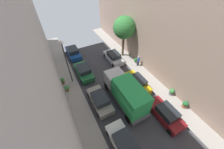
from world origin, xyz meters
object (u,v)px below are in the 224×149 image
at_px(parked_car_left_5, 73,52).
at_px(delivery_truck, 126,93).
at_px(lamp_post, 65,57).
at_px(potted_plant_3, 172,92).
at_px(parked_car_right_3, 113,57).
at_px(potted_plant_0, 136,60).
at_px(potted_plant_4, 67,88).
at_px(parked_car_right_1, 165,114).
at_px(pedestrian, 138,60).
at_px(parked_car_left_2, 124,143).
at_px(potted_plant_5, 185,104).
at_px(parked_car_left_4, 84,71).
at_px(potted_plant_2, 63,80).
at_px(street_tree_1, 124,28).
at_px(parked_car_left_3, 100,100).
at_px(parked_car_right_2, 137,82).

height_order(parked_car_left_5, delivery_truck, delivery_truck).
height_order(delivery_truck, lamp_post, lamp_post).
bearing_deg(potted_plant_3, parked_car_right_3, 106.84).
distance_m(potted_plant_0, potted_plant_4, 11.13).
bearing_deg(parked_car_right_3, parked_car_right_1, -90.00).
bearing_deg(pedestrian, parked_car_left_2, -132.09).
distance_m(parked_car_right_3, potted_plant_0, 3.60).
xyz_separation_m(potted_plant_0, potted_plant_3, (0.12, -7.40, 0.05)).
distance_m(delivery_truck, potted_plant_5, 6.84).
height_order(potted_plant_0, potted_plant_4, potted_plant_0).
xyz_separation_m(parked_car_left_4, potted_plant_2, (-3.09, -0.37, -0.04)).
bearing_deg(delivery_truck, pedestrian, 41.95).
distance_m(pedestrian, street_tree_1, 5.31).
bearing_deg(street_tree_1, parked_car_left_4, -168.03).
bearing_deg(potted_plant_2, parked_car_left_5, 62.13).
distance_m(potted_plant_2, potted_plant_5, 15.31).
height_order(pedestrian, lamp_post, lamp_post).
bearing_deg(parked_car_left_3, parked_car_right_3, 51.31).
bearing_deg(parked_car_left_5, potted_plant_4, -111.40).
distance_m(parked_car_left_5, lamp_post, 7.17).
xyz_separation_m(parked_car_right_3, lamp_post, (-7.30, -1.60, 3.42)).
distance_m(pedestrian, lamp_post, 10.58).
bearing_deg(parked_car_right_2, parked_car_right_1, -90.00).
bearing_deg(potted_plant_3, parked_car_left_2, -164.22).
xyz_separation_m(parked_car_left_3, delivery_truck, (2.70, -1.14, 1.07)).
distance_m(parked_car_left_4, delivery_truck, 7.42).
distance_m(street_tree_1, lamp_post, 9.66).
bearing_deg(street_tree_1, parked_car_left_3, -135.83).
distance_m(parked_car_left_3, potted_plant_2, 6.15).
distance_m(parked_car_left_4, lamp_post, 3.95).
bearing_deg(delivery_truck, potted_plant_3, -17.45).
xyz_separation_m(parked_car_left_4, pedestrian, (8.13, -1.96, 0.35)).
bearing_deg(parked_car_right_1, parked_car_right_3, 90.00).
relative_size(parked_car_right_2, potted_plant_0, 5.11).
distance_m(parked_car_right_3, potted_plant_4, 8.81).
bearing_deg(potted_plant_4, parked_car_right_2, -22.44).
distance_m(potted_plant_2, lamp_post, 3.66).
bearing_deg(parked_car_left_4, potted_plant_3, -45.93).
bearing_deg(parked_car_right_2, potted_plant_3, -48.06).
bearing_deg(parked_car_right_1, potted_plant_0, 73.20).
relative_size(parked_car_left_5, potted_plant_5, 4.38).
relative_size(parked_car_left_3, potted_plant_3, 4.51).
distance_m(parked_car_left_2, parked_car_left_3, 5.26).
bearing_deg(lamp_post, street_tree_1, 12.79).
xyz_separation_m(parked_car_left_5, street_tree_1, (7.49, -3.88, 4.26)).
distance_m(parked_car_left_5, potted_plant_0, 10.58).
height_order(parked_car_right_1, potted_plant_2, parked_car_right_1).
bearing_deg(parked_car_left_4, pedestrian, -13.53).
bearing_deg(parked_car_left_5, parked_car_left_3, -90.00).
bearing_deg(parked_car_left_5, potted_plant_2, -117.87).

